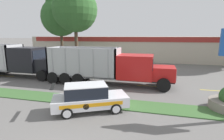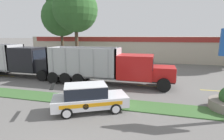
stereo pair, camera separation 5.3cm
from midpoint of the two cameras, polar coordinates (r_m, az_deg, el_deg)
grass_verge at (r=12.15m, az=-1.24°, el=-10.64°), size 120.00×1.85×0.06m
centre_line_2 at (r=23.43m, az=-31.30°, el=-1.66°), size 2.40×0.14×0.01m
centre_line_3 at (r=19.93m, az=-20.41°, el=-2.72°), size 2.40×0.14×0.01m
centre_line_4 at (r=17.44m, az=-5.68°, el=-3.98°), size 2.40×0.14×0.01m
centre_line_5 at (r=16.41m, az=12.37°, el=-5.16°), size 2.40×0.14×0.01m
centre_line_6 at (r=17.11m, az=30.83°, el=-5.84°), size 2.40×0.14×0.01m
dump_truck_lead at (r=22.03m, az=-27.49°, el=2.52°), size 10.99×2.85×3.57m
dump_truck_mid at (r=16.19m, az=2.28°, el=0.55°), size 11.81×2.77×3.57m
rally_car at (r=10.84m, az=-7.49°, el=-8.83°), size 4.79×3.62×1.70m
traffic_cone at (r=12.69m, az=-7.30°, el=-8.32°), size 0.50×0.50×0.67m
store_building_backdrop at (r=36.43m, az=7.67°, el=7.34°), size 39.43×12.10×4.37m
tree_behind_right at (r=26.87m, az=-11.84°, el=20.05°), size 6.36×6.36×12.95m
tree_behind_far_right at (r=31.77m, az=-16.35°, el=17.38°), size 6.33×6.33×12.35m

